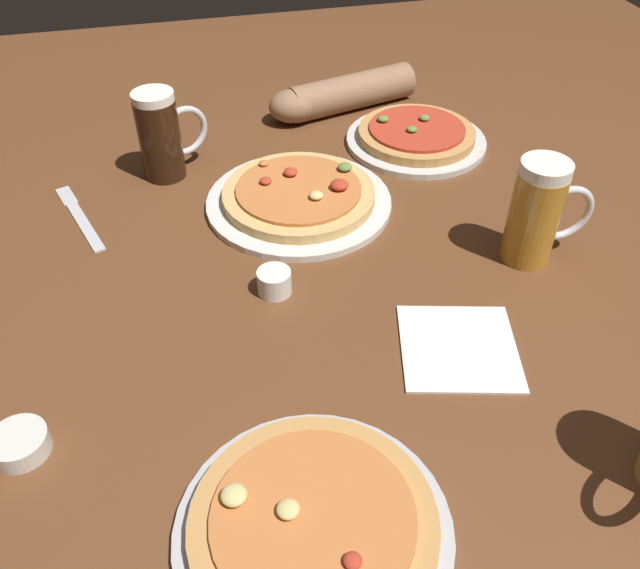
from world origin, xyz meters
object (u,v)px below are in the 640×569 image
object	(u,v)px
ramekin_butter	(274,282)
diner_arm	(337,95)
napkin_folded	(459,346)
pizza_plate_side	(299,197)
knife_right	(79,216)
beer_mug_pale	(538,213)
pizza_plate_far	(416,136)
ramekin_sauce	(20,443)
pizza_plate_near	(313,526)
beer_mug_dark	(162,135)

from	to	relation	value
ramekin_butter	diner_arm	bearing A→B (deg)	66.16
napkin_folded	diner_arm	world-z (taller)	diner_arm
pizza_plate_side	knife_right	distance (m)	0.37
knife_right	beer_mug_pale	bearing A→B (deg)	-21.99
pizza_plate_far	napkin_folded	size ratio (longest dim) A/B	1.74
beer_mug_pale	diner_arm	world-z (taller)	beer_mug_pale
ramekin_sauce	knife_right	xyz separation A→B (m)	(0.05, 0.46, -0.01)
pizza_plate_side	napkin_folded	distance (m)	0.41
pizza_plate_near	diner_arm	distance (m)	0.96
beer_mug_dark	knife_right	size ratio (longest dim) A/B	0.76
beer_mug_pale	diner_arm	xyz separation A→B (m)	(-0.16, 0.55, -0.05)
pizza_plate_far	ramekin_butter	bearing A→B (deg)	-134.01
knife_right	diner_arm	world-z (taller)	diner_arm
beer_mug_dark	beer_mug_pale	size ratio (longest dim) A/B	0.96
beer_mug_dark	napkin_folded	distance (m)	0.65
beer_mug_dark	beer_mug_pale	world-z (taller)	beer_mug_pale
pizza_plate_side	napkin_folded	xyz separation A→B (m)	(0.13, -0.38, -0.01)
ramekin_butter	beer_mug_dark	bearing A→B (deg)	109.22
pizza_plate_near	beer_mug_pale	world-z (taller)	beer_mug_pale
beer_mug_dark	diner_arm	xyz separation A→B (m)	(0.37, 0.17, -0.04)
beer_mug_pale	napkin_folded	world-z (taller)	beer_mug_pale
napkin_folded	ramekin_sauce	bearing A→B (deg)	-176.99
beer_mug_pale	ramekin_sauce	xyz separation A→B (m)	(-0.73, -0.19, -0.07)
pizza_plate_side	knife_right	xyz separation A→B (m)	(-0.37, 0.05, -0.01)
ramekin_sauce	napkin_folded	world-z (taller)	ramekin_sauce
pizza_plate_far	diner_arm	size ratio (longest dim) A/B	0.83
pizza_plate_near	knife_right	size ratio (longest dim) A/B	1.36
napkin_folded	beer_mug_dark	bearing A→B (deg)	122.57
pizza_plate_near	pizza_plate_side	bearing A→B (deg)	78.86
pizza_plate_side	ramekin_butter	distance (m)	0.23
pizza_plate_side	ramekin_butter	world-z (taller)	pizza_plate_side
ramekin_butter	napkin_folded	world-z (taller)	ramekin_butter
beer_mug_pale	diner_arm	distance (m)	0.58
pizza_plate_far	ramekin_sauce	bearing A→B (deg)	-140.47
beer_mug_pale	pizza_plate_far	bearing A→B (deg)	96.73
beer_mug_dark	diner_arm	size ratio (longest dim) A/B	0.49
ramekin_butter	pizza_plate_far	bearing A→B (deg)	45.99
ramekin_sauce	ramekin_butter	xyz separation A→B (m)	(0.33, 0.20, 0.01)
knife_right	ramekin_sauce	bearing A→B (deg)	-96.06
pizza_plate_near	ramekin_butter	world-z (taller)	pizza_plate_near
beer_mug_pale	napkin_folded	bearing A→B (deg)	-138.75
knife_right	diner_arm	bearing A→B (deg)	27.76
beer_mug_pale	ramekin_sauce	world-z (taller)	beer_mug_pale
pizza_plate_far	beer_mug_dark	xyz separation A→B (m)	(-0.48, 0.00, 0.06)
pizza_plate_near	napkin_folded	world-z (taller)	pizza_plate_near
ramekin_sauce	knife_right	distance (m)	0.47
beer_mug_dark	diner_arm	distance (m)	0.41
napkin_folded	diner_arm	size ratio (longest dim) A/B	0.48
pizza_plate_side	diner_arm	world-z (taller)	diner_arm
ramekin_butter	diner_arm	xyz separation A→B (m)	(0.24, 0.54, 0.02)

